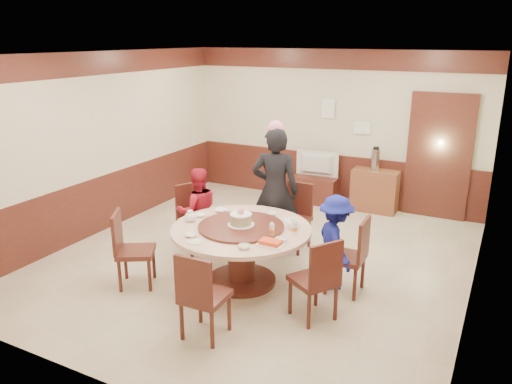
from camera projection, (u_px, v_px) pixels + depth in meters
The scene contains 31 objects.
room at pixel (260, 186), 6.75m from camera, with size 6.00×6.04×2.84m.
banquet_table at pixel (241, 244), 6.24m from camera, with size 1.74×1.74×0.78m.
chair_0 at pixel (347, 269), 6.08m from camera, with size 0.46×0.45×0.97m.
chair_1 at pixel (294, 229), 7.34m from camera, with size 0.47×0.48×0.97m.
chair_2 at pixel (196, 230), 7.29m from camera, with size 0.60×0.59×0.97m.
chair_3 at pixel (135, 263), 6.24m from camera, with size 0.61×0.60×0.97m.
chair_4 at pixel (204, 310), 5.16m from camera, with size 0.45×0.46×0.97m.
chair_5 at pixel (314, 293), 5.50m from camera, with size 0.61×0.61×0.97m.
person_standing at pixel (275, 191), 7.07m from camera, with size 0.67×0.44×1.83m, color black.
person_red at pixel (198, 211), 7.13m from camera, with size 0.61×0.48×1.26m, color #B1172C.
person_blue at pixel (335, 242), 6.11m from camera, with size 0.77×0.44×1.19m, color navy.
birthday_cake at pixel (241, 219), 6.15m from camera, with size 0.33×0.33×0.22m.
teapot_left at pixel (190, 217), 6.36m from camera, with size 0.17×0.15×0.13m, color white.
teapot_right at pixel (293, 224), 6.10m from camera, with size 0.17×0.15×0.13m, color white.
bowl_0 at pixel (221, 210), 6.72m from camera, with size 0.16×0.16×0.04m, color white.
bowl_1 at pixel (244, 247), 5.55m from camera, with size 0.14×0.14×0.04m, color white.
bowl_2 at pixel (191, 235), 5.88m from camera, with size 0.14×0.14×0.03m, color white.
bowl_3 at pixel (281, 240), 5.74m from camera, with size 0.14×0.14×0.04m, color white.
bowl_4 at pixel (200, 215), 6.54m from camera, with size 0.14×0.14×0.04m, color white.
bowl_5 at pixel (271, 214), 6.58m from camera, with size 0.14×0.14×0.04m, color white.
saucer_near at pixel (195, 242), 5.73m from camera, with size 0.18×0.18×0.01m, color white.
saucer_far at pixel (291, 220), 6.40m from camera, with size 0.18×0.18×0.01m, color white.
shrimp_platter at pixel (271, 243), 5.63m from camera, with size 0.30×0.20×0.06m.
bottle_0 at pixel (272, 230), 5.86m from camera, with size 0.06×0.06×0.16m, color silver.
bottle_1 at pixel (294, 228), 5.93m from camera, with size 0.06×0.06×0.16m, color silver.
tv_stand at pixel (315, 189), 9.41m from camera, with size 0.85×0.45×0.50m, color #4B1E17.
television at pixel (316, 164), 9.27m from camera, with size 0.81×0.11×0.47m, color gray.
side_cabinet at pixel (375, 191), 8.91m from camera, with size 0.80×0.40×0.75m, color brown.
thermos at pixel (375, 160), 8.75m from camera, with size 0.15×0.15×0.38m, color silver.
notice_left at pixel (328, 109), 9.09m from camera, with size 0.25×0.00×0.35m, color white.
notice_right at pixel (362, 128), 8.89m from camera, with size 0.30×0.00×0.22m, color white.
Camera 1 is at (2.93, -5.76, 3.01)m, focal length 35.00 mm.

